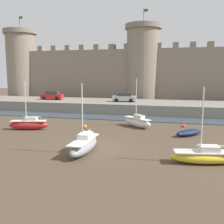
{
  "coord_description": "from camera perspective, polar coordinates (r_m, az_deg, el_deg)",
  "views": [
    {
      "loc": [
        7.35,
        -21.79,
        6.7
      ],
      "look_at": [
        0.47,
        5.5,
        2.5
      ],
      "focal_mm": 42.0,
      "sensor_mm": 36.0,
      "label": 1
    }
  ],
  "objects": [
    {
      "name": "sailboat_near_channel_right",
      "position": [
        22.37,
        -6.12,
        -7.17
      ],
      "size": [
        1.48,
        5.21,
        5.89
      ],
      "color": "gray",
      "rests_on": "ground"
    },
    {
      "name": "car_quay_centre_west",
      "position": [
        50.65,
        -12.87,
        3.54
      ],
      "size": [
        4.2,
        2.08,
        1.62
      ],
      "color": "red",
      "rests_on": "quay_road"
    },
    {
      "name": "sailboat_near_channel_left",
      "position": [
        32.88,
        5.53,
        -2.13
      ],
      "size": [
        4.27,
        3.74,
        6.05
      ],
      "color": "silver",
      "rests_on": "ground"
    },
    {
      "name": "mooring_buoy_off_centre",
      "position": [
        33.86,
        15.25,
        -2.87
      ],
      "size": [
        0.42,
        0.42,
        0.42
      ],
      "primitive_type": "sphere",
      "color": "#E04C1E",
      "rests_on": "ground"
    },
    {
      "name": "sailboat_midflat_left",
      "position": [
        20.95,
        19.42,
        -9.06
      ],
      "size": [
        5.14,
        2.27,
        5.74
      ],
      "color": "yellow",
      "rests_on": "ground"
    },
    {
      "name": "sailboat_foreground_left",
      "position": [
        32.79,
        -17.68,
        -2.56
      ],
      "size": [
        4.82,
        2.31,
        5.73
      ],
      "color": "red",
      "rests_on": "ground"
    },
    {
      "name": "mooring_buoy_near_channel",
      "position": [
        32.15,
        -5.9,
        -3.18
      ],
      "size": [
        0.45,
        0.45,
        0.45
      ],
      "primitive_type": "sphere",
      "color": "orange",
      "rests_on": "ground"
    },
    {
      "name": "castle",
      "position": [
        56.03,
        6.7,
        9.04
      ],
      "size": [
        64.86,
        7.52,
        19.6
      ],
      "color": "gray",
      "rests_on": "ground"
    },
    {
      "name": "ground_plane",
      "position": [
        23.95,
        -4.34,
        -7.78
      ],
      "size": [
        160.0,
        160.0,
        0.0
      ],
      "primitive_type": "plane",
      "color": "#4C3D2D"
    },
    {
      "name": "car_quay_west",
      "position": [
        45.71,
        2.73,
        3.23
      ],
      "size": [
        4.2,
        2.08,
        1.62
      ],
      "color": "#B2B5B7",
      "rests_on": "quay_road"
    },
    {
      "name": "water_channel",
      "position": [
        39.08,
        3.11,
        -1.32
      ],
      "size": [
        80.0,
        4.5,
        0.1
      ],
      "primitive_type": "cube",
      "color": "#3D4C56",
      "rests_on": "ground"
    },
    {
      "name": "rowboat_foreground_centre",
      "position": [
        29.43,
        16.36,
        -4.29
      ],
      "size": [
        3.35,
        3.27,
        0.7
      ],
      "color": "#141E3D",
      "rests_on": "ground"
    },
    {
      "name": "quay_road",
      "position": [
        46.02,
        4.85,
        1.18
      ],
      "size": [
        69.34,
        10.0,
        1.74
      ],
      "primitive_type": "cube",
      "color": "gray",
      "rests_on": "ground"
    }
  ]
}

